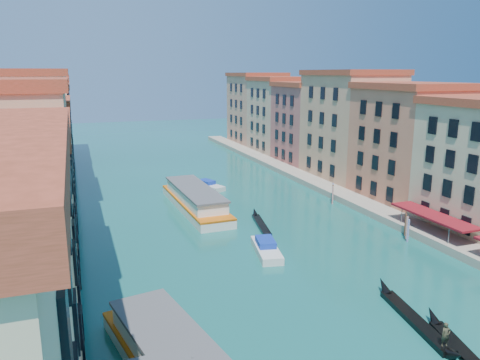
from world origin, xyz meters
The scene contains 10 objects.
left_bank_palazzos centered at (-26.00, 64.68, 9.71)m, with size 12.80×128.40×21.00m.
right_bank_palazzos centered at (30.00, 65.00, 9.75)m, with size 12.80×128.40×21.00m.
quay centered at (22.00, 65.00, 0.50)m, with size 4.00×140.00×1.00m, color gray.
mooring_poles_right centered at (19.10, 28.80, 1.30)m, with size 1.44×54.24×3.20m.
vaporetto_far centered at (-2.74, 61.78, 1.51)m, with size 5.89×22.66×3.35m.
gondola_fore centered at (6.25, 22.90, 0.44)m, with size 3.19×13.09×2.62m.
gondola_right centered at (6.32, 17.22, 0.46)m, with size 3.89×11.91×2.41m.
gondola_far centered at (3.69, 50.75, 0.33)m, with size 3.01×11.45×1.63m.
motorboat_mid centered at (0.57, 41.44, 0.61)m, with size 3.81×7.93×1.58m.
motorboat_far centered at (2.72, 73.78, 0.57)m, with size 4.72×7.43×1.47m.
Camera 1 is at (-19.43, -5.61, 20.46)m, focal length 35.00 mm.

